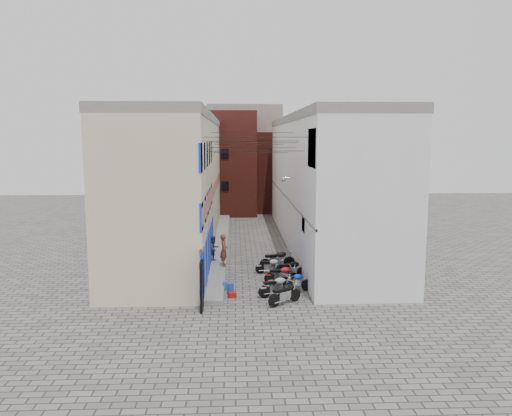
{
  "coord_description": "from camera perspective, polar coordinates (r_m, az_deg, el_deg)",
  "views": [
    {
      "loc": [
        -1.03,
        -21.52,
        7.45
      ],
      "look_at": [
        0.29,
        10.18,
        3.0
      ],
      "focal_mm": 35.0,
      "sensor_mm": 36.0,
      "label": 1
    }
  ],
  "objects": [
    {
      "name": "water_jug_near",
      "position": [
        24.39,
        -2.92,
        -9.16
      ],
      "size": [
        0.42,
        0.42,
        0.53
      ],
      "primitive_type": "cylinder",
      "rotation": [
        0.0,
        0.0,
        0.28
      ],
      "color": "#2248AA",
      "rests_on": "ground"
    },
    {
      "name": "motorcycle_b",
      "position": [
        23.95,
        2.35,
        -8.8
      ],
      "size": [
        1.94,
        1.24,
        1.07
      ],
      "primitive_type": null,
      "rotation": [
        0.0,
        0.0,
        -1.18
      ],
      "color": "#9D9DA1",
      "rests_on": "ground"
    },
    {
      "name": "motorcycle_f",
      "position": [
        27.8,
        1.67,
        -6.51
      ],
      "size": [
        1.7,
        0.54,
        0.98
      ],
      "primitive_type": null,
      "rotation": [
        0.0,
        0.0,
        -1.57
      ],
      "color": "#B1B2B6",
      "rests_on": "ground"
    },
    {
      "name": "building_right",
      "position": [
        35.17,
        7.51,
        3.11
      ],
      "size": [
        5.94,
        26.0,
        9.0
      ],
      "color": "silver",
      "rests_on": "ground"
    },
    {
      "name": "building_far_concrete",
      "position": [
        55.57,
        -1.32,
        5.97
      ],
      "size": [
        8.0,
        5.0,
        11.0
      ],
      "primitive_type": "cube",
      "color": "slate",
      "rests_on": "ground"
    },
    {
      "name": "motorcycle_g",
      "position": [
        28.68,
        2.48,
        -5.8
      ],
      "size": [
        2.25,
        1.29,
        1.24
      ],
      "primitive_type": null,
      "rotation": [
        0.0,
        0.0,
        -1.27
      ],
      "color": "black",
      "rests_on": "ground"
    },
    {
      "name": "water_jug_far",
      "position": [
        24.98,
        -3.51,
        -8.85
      ],
      "size": [
        0.3,
        0.3,
        0.44
      ],
      "primitive_type": "cylinder",
      "rotation": [
        0.0,
        0.0,
        0.05
      ],
      "color": "blue",
      "rests_on": "ground"
    },
    {
      "name": "ground",
      "position": [
        22.8,
        0.35,
        -11.09
      ],
      "size": [
        90.0,
        90.0,
        0.0
      ],
      "primitive_type": "plane",
      "color": "#5A5855",
      "rests_on": "ground"
    },
    {
      "name": "motorcycle_d",
      "position": [
        25.96,
        2.92,
        -7.51
      ],
      "size": [
        1.83,
        0.69,
        1.04
      ],
      "primitive_type": null,
      "rotation": [
        0.0,
        0.0,
        -1.5
      ],
      "color": "red",
      "rests_on": "ground"
    },
    {
      "name": "person_b",
      "position": [
        29.6,
        -4.84,
        -4.64
      ],
      "size": [
        0.91,
        0.91,
        1.49
      ],
      "primitive_type": "imported",
      "rotation": [
        0.0,
        0.0,
        0.8
      ],
      "color": "#383D54",
      "rests_on": "plinth"
    },
    {
      "name": "plinth",
      "position": [
        35.31,
        -3.99,
        -4.01
      ],
      "size": [
        0.9,
        26.0,
        0.25
      ],
      "primitive_type": "cube",
      "color": "slate",
      "rests_on": "ground"
    },
    {
      "name": "building_left",
      "position": [
        34.82,
        -8.89,
        3.03
      ],
      "size": [
        5.1,
        27.0,
        9.0
      ],
      "color": "beige",
      "rests_on": "ground"
    },
    {
      "name": "far_shopfront",
      "position": [
        47.15,
        -1.1,
        0.37
      ],
      "size": [
        2.0,
        0.3,
        2.4
      ],
      "primitive_type": "cube",
      "color": "black",
      "rests_on": "ground"
    },
    {
      "name": "building_far_brick_left",
      "position": [
        49.59,
        -3.51,
        5.14
      ],
      "size": [
        6.0,
        6.0,
        10.0
      ],
      "primitive_type": "cube",
      "color": "maroon",
      "rests_on": "ground"
    },
    {
      "name": "person_a",
      "position": [
        28.37,
        -3.68,
        -4.82
      ],
      "size": [
        0.46,
        0.68,
        1.84
      ],
      "primitive_type": "imported",
      "rotation": [
        0.0,
        0.0,
        1.59
      ],
      "color": "brown",
      "rests_on": "plinth"
    },
    {
      "name": "motorcycle_e",
      "position": [
        26.93,
        3.98,
        -6.88
      ],
      "size": [
        1.97,
        0.86,
        1.11
      ],
      "primitive_type": null,
      "rotation": [
        0.0,
        0.0,
        -1.44
      ],
      "color": "black",
      "rests_on": "ground"
    },
    {
      "name": "building_far_brick_right",
      "position": [
        51.8,
        2.1,
        4.16
      ],
      "size": [
        5.0,
        6.0,
        8.0
      ],
      "primitive_type": "cube",
      "color": "maroon",
      "rests_on": "ground"
    },
    {
      "name": "overhead_wires",
      "position": [
        29.19,
        -0.36,
        7.34
      ],
      "size": [
        5.8,
        13.02,
        1.32
      ],
      "color": "black",
      "rests_on": "ground"
    },
    {
      "name": "red_crate",
      "position": [
        23.9,
        -2.75,
        -9.89
      ],
      "size": [
        0.43,
        0.35,
        0.24
      ],
      "primitive_type": "cube",
      "rotation": [
        0.0,
        0.0,
        0.17
      ],
      "color": "#AD0F0C",
      "rests_on": "ground"
    },
    {
      "name": "motorcycle_a",
      "position": [
        22.87,
        3.3,
        -9.62
      ],
      "size": [
        1.84,
        1.58,
        1.08
      ],
      "primitive_type": null,
      "rotation": [
        0.0,
        0.0,
        -0.93
      ],
      "color": "black",
      "rests_on": "ground"
    },
    {
      "name": "motorcycle_c",
      "position": [
        24.81,
        4.42,
        -8.27
      ],
      "size": [
        1.8,
        0.63,
        1.03
      ],
      "primitive_type": null,
      "rotation": [
        0.0,
        0.0,
        -1.61
      ],
      "color": "#0E34D7",
      "rests_on": "ground"
    }
  ]
}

